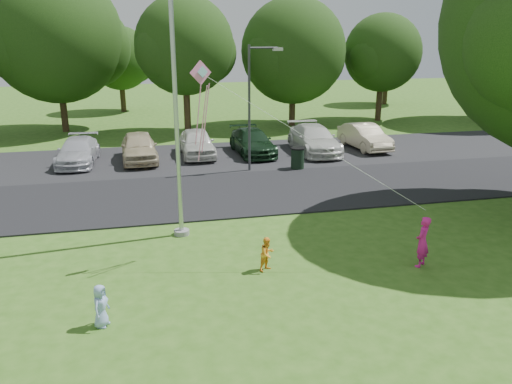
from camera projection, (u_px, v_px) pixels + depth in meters
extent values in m
plane|color=#326019|center=(341.00, 297.00, 12.33)|extent=(120.00, 120.00, 0.00)
cube|color=black|center=(258.00, 191.00, 20.69)|extent=(60.00, 6.00, 0.06)
cube|color=black|center=(231.00, 156.00, 26.74)|extent=(42.00, 7.00, 0.06)
cylinder|color=#B7BABF|center=(174.00, 78.00, 14.74)|extent=(0.14, 0.14, 10.00)
cylinder|color=gray|center=(182.00, 232.00, 16.21)|extent=(0.50, 0.50, 0.16)
cylinder|color=#3F3F44|center=(249.00, 110.00, 22.96)|extent=(0.12, 0.12, 5.82)
cylinder|color=#3F3F44|center=(264.00, 48.00, 22.32)|extent=(1.36, 0.19, 0.08)
cube|color=silver|center=(278.00, 49.00, 22.54)|extent=(0.45, 0.25, 0.14)
cylinder|color=black|center=(298.00, 159.00, 24.01)|extent=(0.63, 0.63, 1.01)
cylinder|color=black|center=(298.00, 148.00, 23.85)|extent=(0.67, 0.67, 0.06)
cylinder|color=#332316|center=(64.00, 108.00, 33.29)|extent=(0.44, 0.44, 3.19)
sphere|color=black|center=(55.00, 36.00, 31.92)|extent=(8.50, 8.50, 8.50)
sphere|color=black|center=(89.00, 46.00, 33.31)|extent=(5.53, 5.53, 5.53)
sphere|color=black|center=(24.00, 43.00, 30.70)|extent=(5.10, 5.10, 5.10)
cylinder|color=#332316|center=(187.00, 107.00, 32.79)|extent=(0.44, 0.44, 3.43)
sphere|color=black|center=(185.00, 45.00, 31.62)|extent=(6.27, 6.27, 6.27)
sphere|color=black|center=(206.00, 52.00, 32.65)|extent=(4.07, 4.07, 4.07)
sphere|color=black|center=(165.00, 51.00, 30.72)|extent=(3.76, 3.76, 3.76)
cylinder|color=#332316|center=(292.00, 107.00, 35.70)|extent=(0.44, 0.44, 2.66)
sphere|color=black|center=(293.00, 51.00, 34.54)|extent=(7.27, 7.27, 7.27)
sphere|color=black|center=(312.00, 58.00, 35.73)|extent=(4.72, 4.72, 4.72)
sphere|color=black|center=(277.00, 57.00, 33.49)|extent=(4.36, 4.36, 4.36)
cylinder|color=#332316|center=(379.00, 100.00, 37.82)|extent=(0.44, 0.44, 3.02)
sphere|color=black|center=(383.00, 53.00, 36.78)|extent=(5.67, 5.67, 5.67)
sphere|color=black|center=(394.00, 58.00, 37.71)|extent=(3.68, 3.68, 3.68)
sphere|color=black|center=(372.00, 57.00, 35.96)|extent=(3.40, 3.40, 3.40)
cylinder|color=#332316|center=(504.00, 99.00, 37.18)|extent=(0.44, 0.44, 3.42)
sphere|color=black|center=(502.00, 38.00, 34.49)|extent=(5.26, 5.26, 5.26)
cylinder|color=#332316|center=(123.00, 96.00, 42.30)|extent=(0.44, 0.44, 2.60)
sphere|color=black|center=(120.00, 58.00, 41.36)|extent=(5.20, 5.20, 5.20)
sphere|color=black|center=(135.00, 63.00, 42.21)|extent=(3.38, 3.38, 3.38)
sphere|color=black|center=(107.00, 62.00, 40.62)|extent=(3.12, 3.12, 3.12)
cylinder|color=#332316|center=(385.00, 90.00, 46.93)|extent=(0.44, 0.44, 2.60)
sphere|color=black|center=(388.00, 56.00, 46.00)|extent=(5.20, 5.20, 5.20)
sphere|color=black|center=(396.00, 60.00, 46.85)|extent=(3.38, 3.38, 3.38)
sphere|color=black|center=(381.00, 59.00, 45.25)|extent=(3.12, 3.12, 3.12)
imported|color=silver|center=(78.00, 151.00, 24.84)|extent=(1.99, 4.42, 1.26)
imported|color=#C6B793|center=(139.00, 147.00, 25.33)|extent=(1.90, 4.37, 1.47)
imported|color=silver|center=(197.00, 143.00, 26.41)|extent=(1.70, 4.21, 1.43)
imported|color=black|center=(252.00, 142.00, 26.91)|extent=(2.03, 4.58, 1.31)
imported|color=silver|center=(314.00, 139.00, 27.26)|extent=(2.16, 5.06, 1.45)
imported|color=#C6B793|center=(365.00, 137.00, 28.17)|extent=(1.74, 4.28, 1.38)
imported|color=#D11B86|center=(422.00, 242.00, 13.81)|extent=(0.63, 0.61, 1.46)
imported|color=#FFA228|center=(267.00, 254.00, 13.63)|extent=(0.59, 0.56, 0.97)
imported|color=#90AADD|center=(101.00, 306.00, 10.98)|extent=(0.50, 0.58, 1.00)
cube|color=pink|center=(201.00, 73.00, 13.18)|extent=(0.60, 0.28, 0.64)
cube|color=#8CC6E5|center=(203.00, 72.00, 13.16)|extent=(0.29, 0.15, 0.31)
cylinder|color=white|center=(315.00, 142.00, 13.36)|extent=(5.77, 2.11, 3.60)
cylinder|color=pink|center=(198.00, 115.00, 13.49)|extent=(0.21, 0.27, 1.70)
cylinder|color=pink|center=(205.00, 119.00, 13.62)|extent=(0.23, 0.44, 1.94)
cylinder|color=pink|center=(203.00, 125.00, 13.52)|extent=(0.26, 0.65, 2.16)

